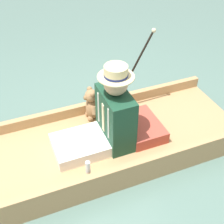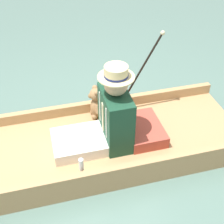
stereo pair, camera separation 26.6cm
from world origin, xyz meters
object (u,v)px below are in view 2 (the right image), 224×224
object	(u,v)px
wine_glass	(81,166)
walking_cane	(143,67)
seated_person	(107,119)
teddy_bear	(96,103)

from	to	relation	value
wine_glass	walking_cane	xyz separation A→B (m)	(0.76, -0.76, 0.36)
seated_person	walking_cane	size ratio (longest dim) A/B	0.94
teddy_bear	walking_cane	world-z (taller)	walking_cane
wine_glass	walking_cane	world-z (taller)	walking_cane
wine_glass	walking_cane	bearing A→B (deg)	-44.90
seated_person	teddy_bear	world-z (taller)	seated_person
walking_cane	seated_person	bearing A→B (deg)	132.24
seated_person	teddy_bear	distance (m)	0.41
teddy_bear	wine_glass	xyz separation A→B (m)	(-0.73, 0.28, -0.04)
walking_cane	wine_glass	bearing A→B (deg)	135.10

